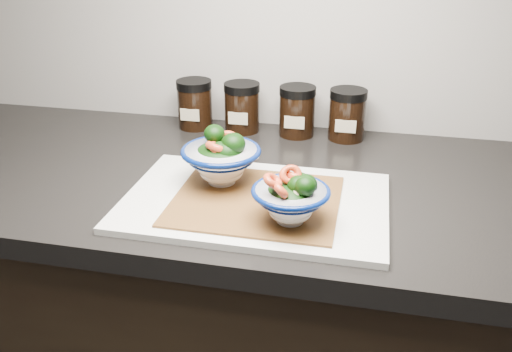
% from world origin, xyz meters
% --- Properties ---
extents(countertop, '(3.50, 0.60, 0.04)m').
position_xyz_m(countertop, '(0.00, 1.45, 0.88)').
color(countertop, black).
rests_on(countertop, cabinet).
extents(cutting_board, '(0.45, 0.30, 0.01)m').
position_xyz_m(cutting_board, '(0.06, 1.34, 0.91)').
color(cutting_board, silver).
rests_on(cutting_board, countertop).
extents(bamboo_mat, '(0.28, 0.24, 0.00)m').
position_xyz_m(bamboo_mat, '(0.06, 1.33, 0.91)').
color(bamboo_mat, brown).
rests_on(bamboo_mat, cutting_board).
extents(bowl_left, '(0.14, 0.14, 0.10)m').
position_xyz_m(bowl_left, '(-0.01, 1.38, 0.96)').
color(bowl_left, white).
rests_on(bowl_left, bamboo_mat).
extents(bowl_right, '(0.12, 0.12, 0.10)m').
position_xyz_m(bowl_right, '(0.13, 1.27, 0.96)').
color(bowl_right, white).
rests_on(bowl_right, bamboo_mat).
extents(spice_jar_a, '(0.08, 0.08, 0.11)m').
position_xyz_m(spice_jar_a, '(-0.16, 1.69, 0.96)').
color(spice_jar_a, black).
rests_on(spice_jar_a, countertop).
extents(spice_jar_b, '(0.08, 0.08, 0.11)m').
position_xyz_m(spice_jar_b, '(-0.05, 1.69, 0.96)').
color(spice_jar_b, black).
rests_on(spice_jar_b, countertop).
extents(spice_jar_c, '(0.08, 0.08, 0.11)m').
position_xyz_m(spice_jar_c, '(0.08, 1.69, 0.96)').
color(spice_jar_c, black).
rests_on(spice_jar_c, countertop).
extents(spice_jar_d, '(0.08, 0.08, 0.11)m').
position_xyz_m(spice_jar_d, '(0.19, 1.69, 0.96)').
color(spice_jar_d, black).
rests_on(spice_jar_d, countertop).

